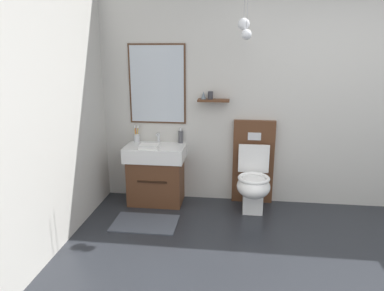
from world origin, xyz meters
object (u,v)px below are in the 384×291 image
Objects in this scene: vanity_sink_left at (156,173)px; soap_dispenser at (181,137)px; toothbrush_cup at (137,137)px; folded_hand_towel at (149,146)px; toilet at (253,177)px.

soap_dispenser is at bearing 30.07° from vanity_sink_left.
toothbrush_cup is 0.36m from folded_hand_towel.
soap_dispenser is at bearing 168.85° from toilet.
toilet is 4.91× the size of toothbrush_cup.
toilet reaches higher than folded_hand_towel.
soap_dispenser is at bearing 1.10° from toothbrush_cup.
toilet is 1.24m from folded_hand_towel.
soap_dispenser is 0.43m from folded_hand_towel.
soap_dispenser is (-0.87, 0.17, 0.41)m from toilet.
toothbrush_cup reaches higher than vanity_sink_left.
toilet reaches higher than toothbrush_cup.
vanity_sink_left is 1.14m from toilet.
toilet reaches higher than soap_dispenser.
vanity_sink_left is 3.21× the size of folded_hand_towel.
vanity_sink_left is at bearing 179.39° from toilet.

